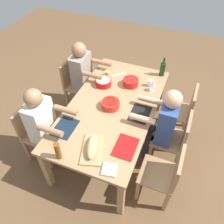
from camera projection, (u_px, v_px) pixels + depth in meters
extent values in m
plane|color=brown|center=(112.00, 141.00, 3.44)|extent=(8.00, 8.00, 0.00)
cube|color=#A87F56|center=(112.00, 107.00, 2.93)|extent=(1.96, 1.06, 0.04)
cube|color=#A87F56|center=(121.00, 198.00, 2.47)|extent=(0.07, 0.07, 0.70)
cube|color=#A87F56|center=(161.00, 94.00, 3.67)|extent=(0.07, 0.07, 0.70)
cube|color=#A87F56|center=(46.00, 169.00, 2.72)|extent=(0.07, 0.07, 0.70)
cube|color=#A87F56|center=(106.00, 80.00, 3.92)|extent=(0.07, 0.07, 0.70)
cube|color=#A87F56|center=(42.00, 134.00, 2.98)|extent=(0.40, 0.40, 0.03)
cube|color=#A87F56|center=(26.00, 119.00, 2.88)|extent=(0.38, 0.04, 0.40)
cube|color=#A87F56|center=(62.00, 139.00, 3.21)|extent=(0.04, 0.04, 0.42)
cube|color=#A87F56|center=(49.00, 158.00, 2.99)|extent=(0.04, 0.04, 0.42)
cube|color=#A87F56|center=(42.00, 132.00, 3.30)|extent=(0.04, 0.04, 0.42)
cube|color=#A87F56|center=(27.00, 150.00, 3.07)|extent=(0.04, 0.04, 0.42)
cylinder|color=#2D2D38|center=(62.00, 144.00, 3.13)|extent=(0.11, 0.11, 0.45)
cylinder|color=#2D2D38|center=(56.00, 153.00, 3.02)|extent=(0.11, 0.11, 0.45)
cube|color=white|center=(41.00, 121.00, 2.76)|extent=(0.34, 0.20, 0.55)
cylinder|color=#9E7251|center=(66.00, 110.00, 2.71)|extent=(0.07, 0.30, 0.07)
cylinder|color=#9E7251|center=(50.00, 131.00, 2.49)|extent=(0.07, 0.30, 0.07)
sphere|color=#9E7251|center=(33.00, 98.00, 2.50)|extent=(0.21, 0.21, 0.21)
cube|color=#A87F56|center=(80.00, 85.00, 3.68)|extent=(0.40, 0.40, 0.03)
cube|color=#A87F56|center=(68.00, 72.00, 3.58)|extent=(0.38, 0.04, 0.40)
cube|color=#A87F56|center=(95.00, 92.00, 3.91)|extent=(0.04, 0.04, 0.42)
cube|color=#A87F56|center=(86.00, 105.00, 3.69)|extent=(0.04, 0.04, 0.42)
cube|color=#A87F56|center=(77.00, 88.00, 4.00)|extent=(0.04, 0.04, 0.42)
cube|color=#A87F56|center=(67.00, 100.00, 3.78)|extent=(0.04, 0.04, 0.42)
cylinder|color=#2D2D38|center=(95.00, 96.00, 3.83)|extent=(0.11, 0.11, 0.45)
cylinder|color=#2D2D38|center=(91.00, 102.00, 3.73)|extent=(0.11, 0.11, 0.45)
cube|color=gray|center=(81.00, 72.00, 3.46)|extent=(0.34, 0.20, 0.55)
cylinder|color=#9E7251|center=(102.00, 63.00, 3.42)|extent=(0.07, 0.30, 0.07)
cylinder|color=#9E7251|center=(92.00, 75.00, 3.20)|extent=(0.07, 0.30, 0.07)
sphere|color=#9E7251|center=(79.00, 50.00, 3.20)|extent=(0.21, 0.21, 0.21)
cube|color=#A87F56|center=(158.00, 174.00, 2.58)|extent=(0.40, 0.40, 0.03)
cube|color=#A87F56|center=(178.00, 169.00, 2.38)|extent=(0.38, 0.04, 0.40)
cube|color=#A87F56|center=(137.00, 191.00, 2.67)|extent=(0.04, 0.04, 0.42)
cube|color=#A87F56|center=(145.00, 167.00, 2.90)|extent=(0.04, 0.04, 0.42)
cube|color=#A87F56|center=(166.00, 201.00, 2.59)|extent=(0.04, 0.04, 0.42)
cube|color=#A87F56|center=(172.00, 176.00, 2.81)|extent=(0.04, 0.04, 0.42)
cube|color=#A87F56|center=(168.00, 138.00, 2.93)|extent=(0.40, 0.40, 0.03)
cube|color=#A87F56|center=(186.00, 132.00, 2.73)|extent=(0.38, 0.04, 0.40)
cube|color=#A87F56|center=(150.00, 155.00, 3.03)|extent=(0.04, 0.04, 0.42)
cube|color=#A87F56|center=(156.00, 136.00, 3.25)|extent=(0.04, 0.04, 0.42)
cube|color=#A87F56|center=(175.00, 163.00, 2.94)|extent=(0.04, 0.04, 0.42)
cube|color=#A87F56|center=(180.00, 143.00, 3.16)|extent=(0.04, 0.04, 0.42)
cylinder|color=#2D2D38|center=(148.00, 148.00, 3.09)|extent=(0.11, 0.11, 0.45)
cylinder|color=#2D2D38|center=(151.00, 139.00, 3.19)|extent=(0.11, 0.11, 0.45)
cube|color=#334C8C|center=(167.00, 122.00, 2.74)|extent=(0.34, 0.20, 0.55)
cylinder|color=tan|center=(142.00, 119.00, 2.62)|extent=(0.07, 0.30, 0.07)
cylinder|color=tan|center=(150.00, 100.00, 2.84)|extent=(0.07, 0.30, 0.07)
sphere|color=tan|center=(173.00, 99.00, 2.48)|extent=(0.21, 0.21, 0.21)
cube|color=#A87F56|center=(176.00, 111.00, 3.28)|extent=(0.40, 0.40, 0.03)
cube|color=#A87F56|center=(193.00, 103.00, 3.08)|extent=(0.38, 0.04, 0.40)
cube|color=#A87F56|center=(159.00, 126.00, 3.38)|extent=(0.04, 0.04, 0.42)
cube|color=#A87F56|center=(164.00, 111.00, 3.60)|extent=(0.04, 0.04, 0.42)
cube|color=#A87F56|center=(182.00, 133.00, 3.29)|extent=(0.04, 0.04, 0.42)
cube|color=#A87F56|center=(186.00, 117.00, 3.51)|extent=(0.04, 0.04, 0.42)
cylinder|color=red|center=(111.00, 104.00, 2.87)|extent=(0.23, 0.23, 0.09)
cylinder|color=#669E33|center=(111.00, 103.00, 2.85)|extent=(0.20, 0.20, 0.03)
cylinder|color=red|center=(131.00, 82.00, 3.18)|extent=(0.21, 0.21, 0.10)
cylinder|color=orange|center=(131.00, 80.00, 3.16)|extent=(0.19, 0.19, 0.03)
cylinder|color=red|center=(103.00, 82.00, 3.19)|extent=(0.22, 0.22, 0.09)
cylinder|color=beige|center=(103.00, 81.00, 3.17)|extent=(0.20, 0.20, 0.03)
cube|color=tan|center=(93.00, 149.00, 2.44)|extent=(0.45, 0.33, 0.02)
ellipsoid|color=tan|center=(92.00, 146.00, 2.40)|extent=(0.34, 0.20, 0.09)
cylinder|color=#193819|center=(162.00, 69.00, 3.30)|extent=(0.08, 0.08, 0.20)
cylinder|color=#193819|center=(164.00, 61.00, 3.20)|extent=(0.03, 0.03, 0.09)
cylinder|color=brown|center=(58.00, 151.00, 2.30)|extent=(0.06, 0.06, 0.22)
cylinder|color=silver|center=(152.00, 90.00, 3.13)|extent=(0.07, 0.07, 0.01)
cylinder|color=silver|center=(153.00, 88.00, 3.10)|extent=(0.01, 0.01, 0.07)
cone|color=silver|center=(153.00, 83.00, 3.04)|extent=(0.08, 0.08, 0.08)
cube|color=#142333|center=(65.00, 127.00, 2.66)|extent=(0.32, 0.23, 0.01)
cylinder|color=gold|center=(107.00, 74.00, 3.33)|extent=(0.08, 0.08, 0.09)
cube|color=silver|center=(106.00, 70.00, 3.45)|extent=(0.04, 0.17, 0.01)
cube|color=maroon|center=(126.00, 147.00, 2.47)|extent=(0.32, 0.23, 0.01)
cube|color=black|center=(140.00, 113.00, 2.82)|extent=(0.32, 0.23, 0.01)
cylinder|color=white|center=(150.00, 83.00, 3.17)|extent=(0.06, 0.06, 0.10)
cube|color=silver|center=(119.00, 74.00, 3.38)|extent=(0.18, 0.18, 0.01)
cube|color=white|center=(109.00, 170.00, 2.26)|extent=(0.16, 0.16, 0.02)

